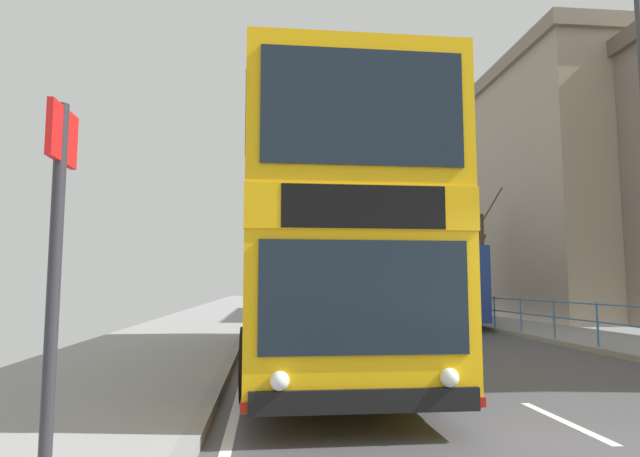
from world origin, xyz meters
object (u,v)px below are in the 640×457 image
at_px(double_decker_bus_main, 314,250).
at_px(bus_stop_sign_near, 55,262).
at_px(bare_tree_far_02, 431,251).
at_px(background_building_02, 523,237).
at_px(background_bus_far_lane, 422,285).
at_px(bare_tree_far_00, 395,269).
at_px(bare_tree_far_01, 480,261).
at_px(background_building_01, 601,194).

distance_m(double_decker_bus_main, bus_stop_sign_near, 7.83).
relative_size(bare_tree_far_02, background_building_02, 0.38).
distance_m(double_decker_bus_main, background_building_02, 39.13).
height_order(background_bus_far_lane, bare_tree_far_00, bare_tree_far_00).
xyz_separation_m(double_decker_bus_main, bare_tree_far_02, (8.43, 19.37, 1.22)).
height_order(bare_tree_far_00, bare_tree_far_02, bare_tree_far_02).
xyz_separation_m(bare_tree_far_01, background_building_02, (11.62, 19.17, 2.93)).
distance_m(bare_tree_far_01, background_building_01, 8.52).
relative_size(bare_tree_far_00, background_building_02, 0.30).
relative_size(bare_tree_far_00, background_building_01, 0.39).
distance_m(background_building_01, background_building_02, 17.89).
height_order(background_bus_far_lane, background_building_02, background_building_02).
height_order(bare_tree_far_01, bare_tree_far_02, bare_tree_far_02).
bearing_deg(bare_tree_far_02, bare_tree_far_01, -82.73).
bearing_deg(bare_tree_far_02, bare_tree_far_00, 86.57).
bearing_deg(background_bus_far_lane, background_building_02, 54.88).
height_order(bus_stop_sign_near, background_building_02, background_building_02).
relative_size(double_decker_bus_main, background_building_02, 0.61).
bearing_deg(bus_stop_sign_near, background_bus_far_lane, 67.51).
bearing_deg(bare_tree_far_02, bus_stop_sign_near, -111.73).
bearing_deg(double_decker_bus_main, bare_tree_far_00, 73.62).
bearing_deg(bare_tree_far_00, bare_tree_far_01, -89.99).
xyz_separation_m(bare_tree_far_00, background_building_01, (7.48, -15.44, 3.53)).
xyz_separation_m(double_decker_bus_main, bare_tree_far_01, (9.13, 13.84, 0.40)).
height_order(double_decker_bus_main, bare_tree_far_02, bare_tree_far_02).
bearing_deg(bus_stop_sign_near, bare_tree_far_02, 68.27).
bearing_deg(background_building_02, bus_stop_sign_near, -119.63).
bearing_deg(bus_stop_sign_near, bare_tree_far_00, 73.52).
relative_size(bare_tree_far_02, background_building_01, 0.50).
bearing_deg(double_decker_bus_main, background_bus_far_lane, 64.05).
xyz_separation_m(background_bus_far_lane, background_building_01, (11.08, 4.27, 4.79)).
height_order(bare_tree_far_00, background_building_01, background_building_01).
bearing_deg(background_building_02, background_bus_far_lane, -125.12).
relative_size(bus_stop_sign_near, bare_tree_far_01, 0.44).
relative_size(bare_tree_far_01, background_building_02, 0.34).
xyz_separation_m(background_bus_far_lane, bare_tree_far_02, (2.90, 8.01, 1.92)).
xyz_separation_m(bus_stop_sign_near, background_building_01, (18.88, 23.09, 4.66)).
relative_size(double_decker_bus_main, bus_stop_sign_near, 4.15).
relative_size(bare_tree_far_01, bare_tree_far_02, 0.88).
distance_m(bus_stop_sign_near, background_building_02, 46.74).
bearing_deg(background_bus_far_lane, bus_stop_sign_near, -112.49).
xyz_separation_m(bare_tree_far_01, background_building_01, (7.47, 1.78, 3.68)).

